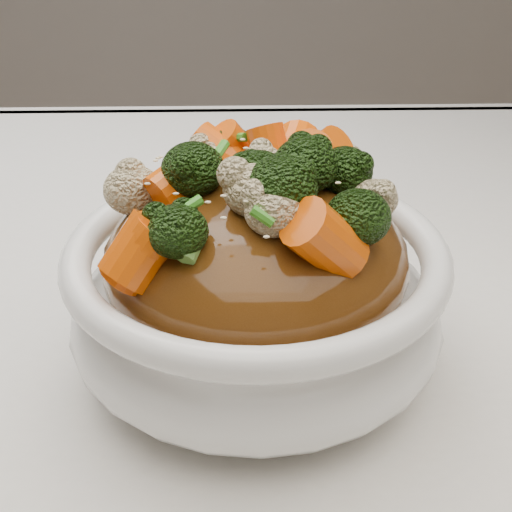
{
  "coord_description": "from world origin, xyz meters",
  "views": [
    {
      "loc": [
        0.03,
        -0.44,
        1.05
      ],
      "look_at": [
        0.04,
        -0.06,
        0.83
      ],
      "focal_mm": 55.0,
      "sensor_mm": 36.0,
      "label": 1
    }
  ],
  "objects": [
    {
      "name": "sauce_base",
      "position": [
        0.04,
        -0.06,
        0.82
      ],
      "size": [
        0.22,
        0.22,
        0.09
      ],
      "primitive_type": "ellipsoid",
      "rotation": [
        0.0,
        0.0,
        0.35
      ],
      "color": "#4F2B0D",
      "rests_on": "bowl"
    },
    {
      "name": "scallions",
      "position": [
        0.04,
        -0.06,
        0.89
      ],
      "size": [
        0.17,
        0.17,
        0.02
      ],
      "primitive_type": null,
      "rotation": [
        0.0,
        0.0,
        0.35
      ],
      "color": "#35861F",
      "rests_on": "sauce_base"
    },
    {
      "name": "bowl",
      "position": [
        0.04,
        -0.06,
        0.79
      ],
      "size": [
        0.28,
        0.28,
        0.09
      ],
      "primitive_type": null,
      "rotation": [
        0.0,
        0.0,
        0.35
      ],
      "color": "white",
      "rests_on": "tablecloth"
    },
    {
      "name": "sesame_seeds",
      "position": [
        0.04,
        -0.06,
        0.89
      ],
      "size": [
        0.2,
        0.2,
        0.01
      ],
      "primitive_type": null,
      "rotation": [
        0.0,
        0.0,
        0.35
      ],
      "color": "beige",
      "rests_on": "sauce_base"
    },
    {
      "name": "carrots",
      "position": [
        0.04,
        -0.06,
        0.88
      ],
      "size": [
        0.22,
        0.22,
        0.05
      ],
      "primitive_type": null,
      "rotation": [
        0.0,
        0.0,
        0.35
      ],
      "color": "#E85707",
      "rests_on": "sauce_base"
    },
    {
      "name": "broccoli",
      "position": [
        0.04,
        -0.06,
        0.88
      ],
      "size": [
        0.22,
        0.22,
        0.04
      ],
      "primitive_type": null,
      "rotation": [
        0.0,
        0.0,
        0.35
      ],
      "color": "black",
      "rests_on": "sauce_base"
    },
    {
      "name": "tablecloth",
      "position": [
        0.0,
        0.0,
        0.73
      ],
      "size": [
        1.2,
        0.8,
        0.04
      ],
      "primitive_type": "cube",
      "color": "white",
      "rests_on": "dining_table"
    },
    {
      "name": "cauliflower",
      "position": [
        0.04,
        -0.06,
        0.88
      ],
      "size": [
        0.22,
        0.22,
        0.04
      ],
      "primitive_type": null,
      "rotation": [
        0.0,
        0.0,
        0.35
      ],
      "color": "beige",
      "rests_on": "sauce_base"
    }
  ]
}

